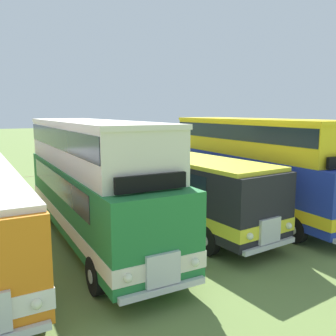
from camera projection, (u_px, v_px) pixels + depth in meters
ground_plane at (94, 241)px, 13.49m from camera, size 200.00×200.00×0.00m
bus_third_in_row at (92, 176)px, 13.13m from camera, size 2.83×11.09×4.49m
bus_fourth_in_row at (178, 184)px, 15.32m from camera, size 3.11×10.17×2.99m
bus_fifth_in_row at (253, 162)px, 16.77m from camera, size 3.12×10.87×4.49m
rope_fence_line at (40, 180)px, 22.01m from camera, size 21.50×0.08×1.05m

